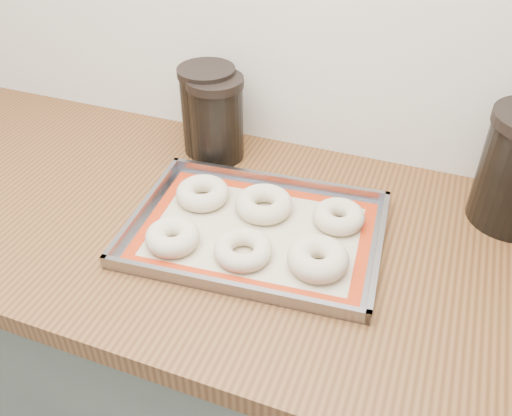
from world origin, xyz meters
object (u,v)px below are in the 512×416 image
at_px(baking_tray, 256,231).
at_px(bagel_front_left, 173,237).
at_px(bagel_back_right, 339,216).
at_px(bagel_front_mid, 243,250).
at_px(bagel_back_left, 203,193).
at_px(bagel_back_mid, 264,204).
at_px(canister_left, 208,110).
at_px(bagel_front_right, 318,259).
at_px(canister_mid, 216,118).

bearing_deg(baking_tray, bagel_front_left, -144.92).
bearing_deg(bagel_back_right, bagel_front_mid, -131.90).
bearing_deg(bagel_back_right, bagel_back_left, -175.04).
relative_size(bagel_front_left, bagel_back_left, 0.93).
xyz_separation_m(bagel_back_mid, canister_left, (-0.20, 0.18, 0.08)).
bearing_deg(bagel_front_right, bagel_back_left, 158.43).
bearing_deg(bagel_front_left, bagel_back_left, 93.12).
relative_size(bagel_front_mid, bagel_back_right, 1.06).
distance_m(canister_left, canister_mid, 0.03).
xyz_separation_m(bagel_front_left, bagel_back_mid, (0.12, 0.15, -0.00)).
height_order(bagel_front_mid, bagel_back_left, bagel_back_left).
xyz_separation_m(bagel_back_right, canister_mid, (-0.31, 0.15, 0.07)).
xyz_separation_m(baking_tray, bagel_front_mid, (0.00, -0.07, 0.01)).
xyz_separation_m(baking_tray, bagel_front_left, (-0.13, -0.09, 0.02)).
bearing_deg(bagel_front_left, bagel_back_right, 32.07).
bearing_deg(baking_tray, bagel_back_right, 29.12).
bearing_deg(bagel_back_right, bagel_front_right, -91.97).
bearing_deg(bagel_back_left, bagel_back_mid, 4.13).
relative_size(bagel_back_right, canister_mid, 0.52).
xyz_separation_m(canister_left, canister_mid, (0.03, -0.02, -0.00)).
relative_size(baking_tray, bagel_front_right, 4.59).
distance_m(bagel_front_left, bagel_front_right, 0.26).
distance_m(bagel_front_mid, bagel_back_mid, 0.14).
bearing_deg(baking_tray, bagel_back_mid, 96.49).
bearing_deg(baking_tray, canister_left, 129.98).
bearing_deg(bagel_front_left, bagel_front_mid, 6.95).
bearing_deg(canister_left, bagel_back_right, -26.14).
bearing_deg(bagel_front_mid, bagel_back_mid, 94.43).
bearing_deg(canister_mid, bagel_front_left, -80.71).
distance_m(bagel_front_right, canister_mid, 0.42).
bearing_deg(bagel_front_left, bagel_front_right, 7.94).
distance_m(bagel_front_right, bagel_back_left, 0.29).
bearing_deg(bagel_front_mid, canister_left, 123.30).
relative_size(baking_tray, canister_left, 2.47).
distance_m(bagel_back_right, canister_mid, 0.35).
bearing_deg(bagel_front_mid, bagel_back_left, 137.50).
distance_m(bagel_front_right, canister_left, 0.45).
bearing_deg(bagel_back_mid, bagel_front_left, -128.31).
distance_m(bagel_front_left, bagel_back_right, 0.31).
distance_m(bagel_front_mid, bagel_back_right, 0.20).
bearing_deg(canister_mid, bagel_front_right, -41.81).
height_order(bagel_front_left, canister_mid, canister_mid).
bearing_deg(bagel_back_mid, baking_tray, -83.51).
xyz_separation_m(bagel_back_left, canister_mid, (-0.04, 0.17, 0.07)).
xyz_separation_m(baking_tray, bagel_front_right, (0.13, -0.05, 0.02)).
distance_m(bagel_front_mid, canister_mid, 0.36).
bearing_deg(canister_left, canister_mid, -35.20).
bearing_deg(bagel_front_mid, bagel_front_left, -173.05).
height_order(baking_tray, bagel_front_mid, bagel_front_mid).
relative_size(baking_tray, bagel_back_left, 4.61).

